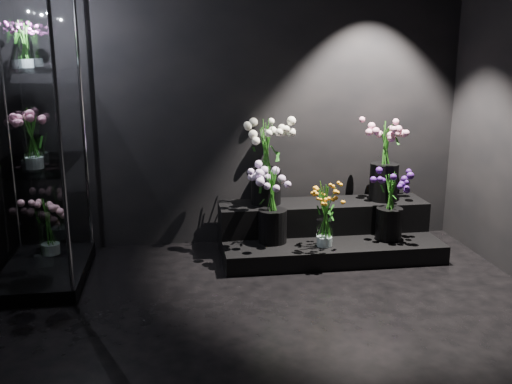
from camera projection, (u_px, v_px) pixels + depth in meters
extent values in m
plane|color=black|center=(283.00, 346.00, 3.46)|extent=(4.00, 4.00, 0.00)
plane|color=black|center=(242.00, 90.00, 5.04)|extent=(4.00, 0.00, 4.00)
plane|color=black|center=(471.00, 225.00, 1.20)|extent=(4.00, 0.00, 4.00)
cube|color=black|center=(328.00, 245.00, 5.01)|extent=(1.87, 0.83, 0.16)
cube|color=black|center=(322.00, 216.00, 5.16)|extent=(1.87, 0.42, 0.26)
cube|color=black|center=(44.00, 272.00, 4.47)|extent=(0.64, 1.07, 0.11)
cube|color=white|center=(34.00, 165.00, 4.26)|extent=(0.58, 1.01, 0.01)
cube|color=white|center=(25.00, 70.00, 4.09)|extent=(0.58, 1.01, 0.01)
cylinder|color=white|center=(325.00, 233.00, 4.73)|extent=(0.14, 0.14, 0.23)
cylinder|color=black|center=(273.00, 226.00, 4.82)|extent=(0.24, 0.24, 0.28)
cylinder|color=black|center=(389.00, 224.00, 4.90)|extent=(0.22, 0.22, 0.28)
cylinder|color=black|center=(266.00, 186.00, 5.05)|extent=(0.27, 0.27, 0.31)
cylinder|color=black|center=(384.00, 182.00, 5.15)|extent=(0.25, 0.25, 0.34)
cylinder|color=white|center=(34.00, 152.00, 4.07)|extent=(0.14, 0.14, 0.24)
cylinder|color=white|center=(26.00, 55.00, 4.21)|extent=(0.11, 0.11, 0.19)
cylinder|color=white|center=(50.00, 239.00, 4.68)|extent=(0.16, 0.16, 0.26)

